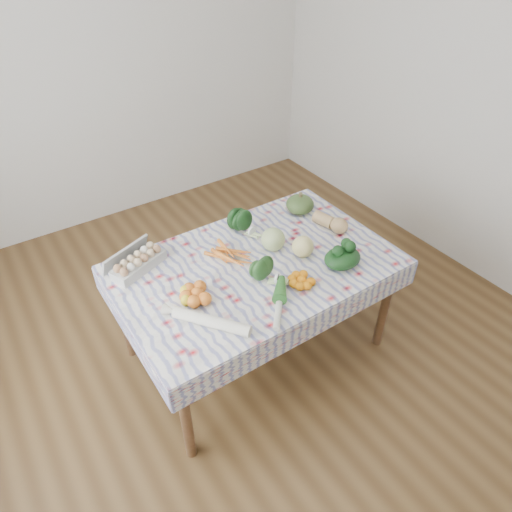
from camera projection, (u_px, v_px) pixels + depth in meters
ground at (256, 347)px, 3.22m from camera, size 4.50×4.50×0.00m
wall_back at (106, 65)px, 3.82m from camera, size 4.00×0.04×2.80m
dining_table at (256, 274)px, 2.80m from camera, size 1.60×1.00×0.75m
tablecloth at (256, 264)px, 2.75m from camera, size 1.66×1.06×0.01m
egg_carton at (139, 263)px, 2.68m from camera, size 0.37×0.25×0.09m
carrot_bunch at (226, 257)px, 2.76m from camera, size 0.29×0.27×0.04m
kale_bunch at (246, 224)px, 2.95m from camera, size 0.19×0.17×0.15m
kabocha_squash at (300, 204)px, 3.16m from camera, size 0.21×0.21×0.13m
cabbage at (273, 239)px, 2.81m from camera, size 0.19×0.19×0.15m
butternut_squash at (331, 221)px, 3.01m from camera, size 0.16×0.26×0.11m
orange_cluster at (197, 294)px, 2.48m from camera, size 0.29×0.29×0.08m
broccoli at (268, 275)px, 2.58m from camera, size 0.21×0.21×0.11m
mandarin_cluster at (302, 280)px, 2.59m from camera, size 0.19×0.19×0.06m
grapefruit at (303, 247)px, 2.77m from camera, size 0.16×0.16×0.13m
spinach_bag at (342, 258)px, 2.70m from camera, size 0.26×0.21×0.10m
daikon at (211, 321)px, 2.33m from camera, size 0.32×0.39×0.06m
leek at (279, 304)px, 2.44m from camera, size 0.27×0.30×0.04m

